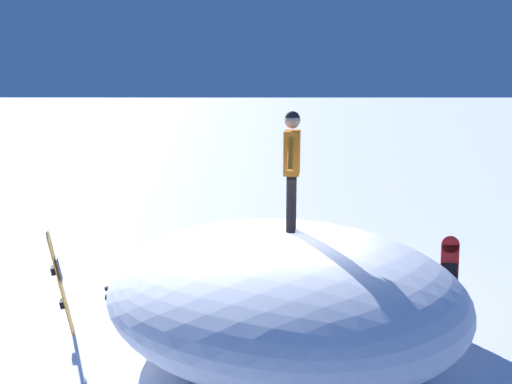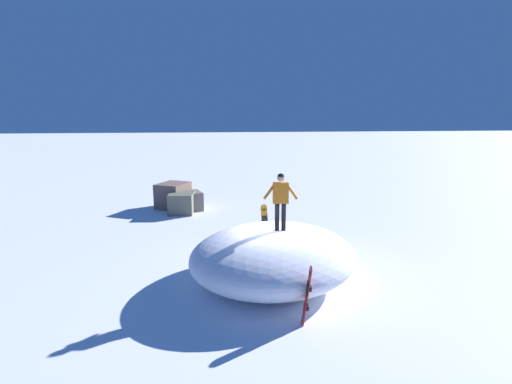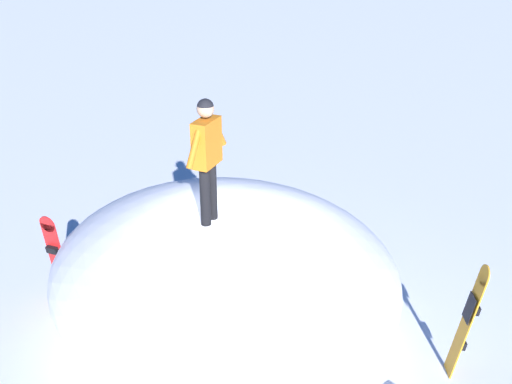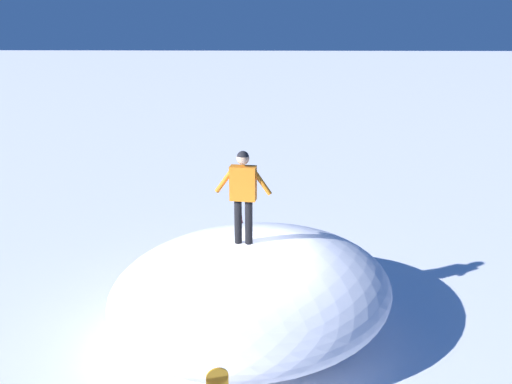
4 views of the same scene
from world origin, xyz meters
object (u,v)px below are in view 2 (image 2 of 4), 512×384
Objects in this scene: snowboard_primary_upright at (307,294)px; snowboard_secondary_upright at (265,225)px; backpack_near at (295,244)px; snowboarder_standing at (281,196)px.

snowboard_secondary_upright reaches higher than snowboard_primary_upright.
snowboard_secondary_upright is 3.19× the size of backpack_near.
snowboarder_standing is 4.18m from backpack_near.
backpack_near is at bearing 157.29° from snowboarder_standing.
backpack_near is at bearing 64.11° from snowboard_secondary_upright.
snowboarder_standing reaches higher than snowboard_primary_upright.
snowboard_primary_upright is 0.92× the size of snowboard_secondary_upright.
snowboarder_standing is 4.04m from snowboard_secondary_upright.
snowboard_primary_upright is at bearing -11.24° from backpack_near.
snowboarder_standing is 3.17m from snowboard_primary_upright.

